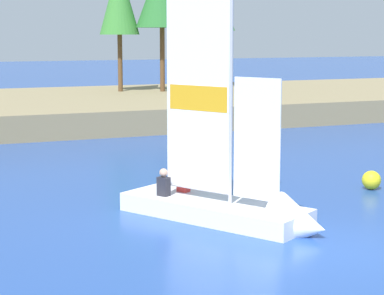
# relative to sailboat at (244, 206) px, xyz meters

# --- Properties ---
(ground_plane) EXTENTS (200.00, 200.00, 0.00)m
(ground_plane) POSITION_rel_sailboat_xyz_m (0.90, -2.46, -0.44)
(ground_plane) COLOR #234793
(shore_bank) EXTENTS (80.00, 14.39, 1.09)m
(shore_bank) POSITION_rel_sailboat_xyz_m (0.90, 21.32, 0.11)
(shore_bank) COLOR #897A56
(shore_bank) RESTS_ON ground
(sailboat) EXTENTS (3.83, 5.15, 6.73)m
(sailboat) POSITION_rel_sailboat_xyz_m (0.00, 0.00, 0.00)
(sailboat) COLOR white
(sailboat) RESTS_ON ground
(channel_buoy) EXTENTS (0.52, 0.52, 0.52)m
(channel_buoy) POSITION_rel_sailboat_xyz_m (4.90, 1.97, -0.17)
(channel_buoy) COLOR yellow
(channel_buoy) RESTS_ON ground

